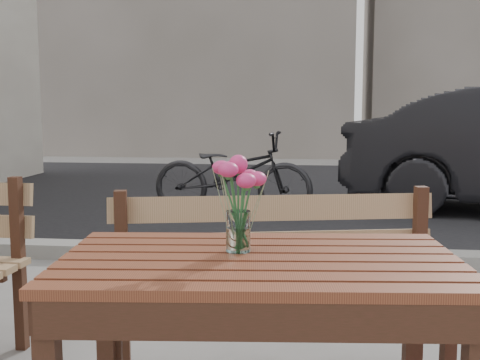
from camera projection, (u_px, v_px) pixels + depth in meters
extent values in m
cube|color=black|center=(310.00, 192.00, 8.78)|extent=(30.00, 8.00, 0.00)
cube|color=gray|center=(309.00, 256.00, 4.83)|extent=(30.00, 0.25, 0.12)
cube|color=#5C2918|center=(259.00, 262.00, 1.93)|extent=(1.34, 0.86, 0.03)
cube|color=#311E10|center=(107.00, 339.00, 2.31)|extent=(0.07, 0.07, 0.75)
cube|color=#311E10|center=(413.00, 342.00, 2.28)|extent=(0.07, 0.07, 0.75)
cube|color=#97754E|center=(280.00, 294.00, 2.55)|extent=(1.54, 0.71, 0.03)
cube|color=#97754E|center=(273.00, 226.00, 2.74)|extent=(1.46, 0.34, 0.40)
cube|color=#311E10|center=(449.00, 356.00, 2.48)|extent=(0.06, 0.06, 0.49)
cube|color=#311E10|center=(122.00, 292.00, 2.66)|extent=(0.06, 0.06, 0.90)
cube|color=#311E10|center=(419.00, 283.00, 2.79)|extent=(0.06, 0.06, 0.90)
cylinder|color=white|center=(238.00, 231.00, 1.99)|extent=(0.08, 0.08, 0.14)
cylinder|color=#2E7238|center=(238.00, 211.00, 1.99)|extent=(0.05, 0.05, 0.27)
cube|color=#311E10|center=(18.00, 265.00, 3.09)|extent=(0.06, 0.06, 0.91)
imported|color=black|center=(232.00, 173.00, 6.91)|extent=(1.92, 0.84, 0.98)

